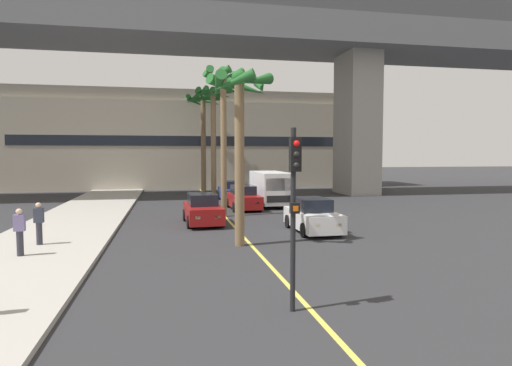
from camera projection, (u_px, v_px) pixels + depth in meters
name	position (u px, v px, depth m)	size (l,w,h in m)	color
sidewalk_left	(41.00, 246.00, 16.78)	(4.80, 80.00, 0.15)	#ADA89E
lane_stripe_center	(223.00, 214.00, 26.19)	(0.14, 56.00, 0.01)	#DBCC4C
bridge_overpass	(219.00, 38.00, 36.56)	(78.97, 8.00, 16.73)	slate
pier_building_backdrop	(197.00, 141.00, 47.98)	(39.92, 8.04, 10.14)	#BCB29E
car_queue_front	(243.00, 198.00, 28.59)	(1.90, 4.13, 1.56)	maroon
car_queue_second	(232.00, 192.00, 33.73)	(1.86, 4.11, 1.56)	navy
car_queue_third	(203.00, 210.00, 22.65)	(1.96, 4.16, 1.56)	maroon
car_queue_fourth	(312.00, 216.00, 20.36)	(1.84, 4.10, 1.56)	white
delivery_van	(270.00, 187.00, 30.57)	(2.16, 5.25, 2.36)	white
traffic_light_median_near	(294.00, 194.00, 9.84)	(0.24, 0.37, 4.20)	black
palm_tree_near_median	(240.00, 109.00, 16.92)	(2.62, 2.70, 6.83)	brown
palm_tree_mid_median	(223.00, 99.00, 24.95)	(2.46, 2.62, 8.58)	brown
palm_tree_far_median	(203.00, 115.00, 42.02)	(3.51, 3.52, 9.32)	brown
palm_tree_farthest_median	(213.00, 109.00, 36.53)	(3.15, 3.19, 9.22)	brown
pedestrian_near_crosswalk	(39.00, 223.00, 16.71)	(0.34, 0.22, 1.62)	#2D2D38
pedestrian_far_along	(20.00, 231.00, 14.86)	(0.34, 0.22, 1.62)	#2D2D38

